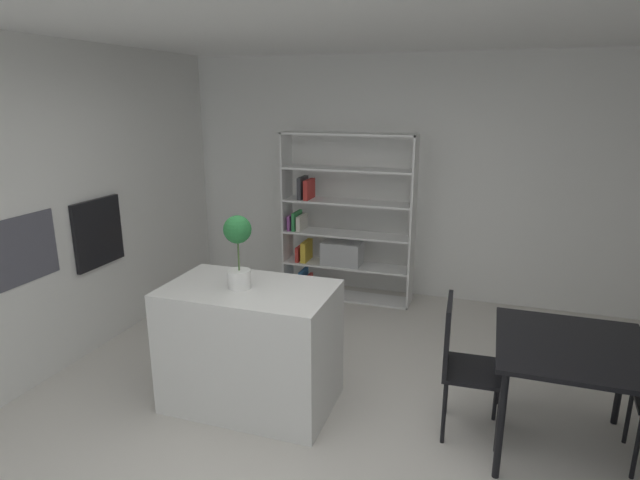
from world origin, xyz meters
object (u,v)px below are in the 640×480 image
at_px(built_in_oven, 98,232).
at_px(dining_chair_island_side, 460,356).
at_px(potted_plant_on_island, 238,246).
at_px(kitchen_island, 251,346).
at_px(open_bookshelf, 340,228).
at_px(dining_table, 572,356).

xyz_separation_m(built_in_oven, dining_chair_island_side, (3.20, -0.35, -0.50)).
relative_size(potted_plant_on_island, dining_chair_island_side, 0.56).
distance_m(kitchen_island, potted_plant_on_island, 0.78).
distance_m(open_bookshelf, dining_table, 3.02).
height_order(potted_plant_on_island, dining_table, potted_plant_on_island).
xyz_separation_m(built_in_oven, open_bookshelf, (1.73, 1.78, -0.25)).
distance_m(potted_plant_on_island, dining_chair_island_side, 1.69).
xyz_separation_m(built_in_oven, potted_plant_on_island, (1.67, -0.52, 0.17)).
height_order(dining_table, dining_chair_island_side, dining_chair_island_side).
xyz_separation_m(kitchen_island, dining_chair_island_side, (1.48, 0.14, 0.10)).
bearing_deg(open_bookshelf, potted_plant_on_island, -91.55).
height_order(built_in_oven, kitchen_island, built_in_oven).
bearing_deg(dining_table, dining_chair_island_side, -179.63).
bearing_deg(potted_plant_on_island, built_in_oven, 162.71).
bearing_deg(dining_table, potted_plant_on_island, -175.48).
bearing_deg(kitchen_island, dining_table, 3.91).
bearing_deg(open_bookshelf, built_in_oven, -134.08).
height_order(kitchen_island, dining_chair_island_side, dining_chair_island_side).
xyz_separation_m(kitchen_island, open_bookshelf, (0.01, 2.28, 0.35)).
xyz_separation_m(dining_table, dining_chair_island_side, (-0.67, -0.00, -0.11)).
bearing_deg(built_in_oven, kitchen_island, -15.94).
distance_m(built_in_oven, dining_table, 3.91).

